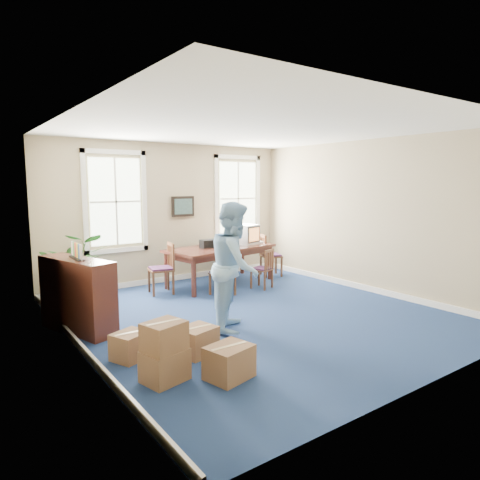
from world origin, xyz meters
TOP-DOWN VIEW (x-y plane):
  - floor at (0.00, 0.00)m, footprint 6.50×6.50m
  - ceiling at (0.00, 0.00)m, footprint 6.50×6.50m
  - wall_back at (0.00, 3.25)m, footprint 6.50×0.00m
  - wall_front at (0.00, -3.25)m, footprint 6.50×0.00m
  - wall_left at (-3.00, 0.00)m, footprint 0.00×6.50m
  - wall_right at (3.00, 0.00)m, footprint 0.00×6.50m
  - baseboard_back at (0.00, 3.22)m, footprint 6.00×0.04m
  - baseboard_left at (-2.97, 0.00)m, footprint 0.04×6.50m
  - baseboard_right at (2.97, 0.00)m, footprint 0.04×6.50m
  - window_left at (-1.30, 3.23)m, footprint 1.40×0.12m
  - window_right at (1.90, 3.23)m, footprint 1.40×0.12m
  - wall_picture at (0.30, 3.20)m, footprint 0.58×0.06m
  - conference_table at (0.76, 2.29)m, footprint 2.67×1.53m
  - crt_tv at (1.51, 2.34)m, footprint 0.64×0.68m
  - game_console at (1.85, 2.29)m, footprint 0.15×0.19m
  - equipment_bag at (0.48, 2.34)m, footprint 0.37×0.25m
  - chair_near_left at (0.25, 1.43)m, footprint 0.46×0.46m
  - chair_near_right at (1.28, 1.43)m, footprint 0.51×0.51m
  - chair_end_left at (-0.73, 2.29)m, footprint 0.56×0.56m
  - chair_end_right at (2.25, 2.29)m, footprint 0.60×0.60m
  - man at (-0.69, -0.36)m, footprint 1.22×1.24m
  - credenza at (-2.75, 0.98)m, footprint 0.85×1.56m
  - brochure_rack at (-2.73, 0.98)m, footprint 0.32×0.59m
  - potted_plant at (-2.32, 2.66)m, footprint 1.52×1.43m
  - cardboard_boxes at (-2.22, -1.32)m, footprint 1.65×1.65m

SIDE VIEW (x-z plane):
  - floor at x=0.00m, z-range 0.00..0.00m
  - baseboard_back at x=0.00m, z-range 0.00..0.12m
  - baseboard_left at x=-2.97m, z-range 0.00..0.12m
  - baseboard_right at x=2.97m, z-range 0.00..0.12m
  - cardboard_boxes at x=-2.22m, z-range 0.00..0.75m
  - conference_table at x=0.76m, z-range 0.00..0.86m
  - chair_near_right at x=1.28m, z-range 0.00..0.87m
  - chair_near_left at x=0.25m, z-range 0.00..0.95m
  - chair_end_right at x=2.25m, z-range 0.00..1.04m
  - chair_end_left at x=-0.73m, z-range 0.00..1.06m
  - credenza at x=-2.75m, z-range 0.00..1.18m
  - potted_plant at x=-2.32m, z-range 0.00..1.37m
  - game_console at x=1.85m, z-range 0.86..0.90m
  - equipment_bag at x=0.48m, z-range 0.86..1.04m
  - man at x=-0.69m, z-range 0.00..2.01m
  - crt_tv at x=1.51m, z-range 0.86..1.32m
  - brochure_rack at x=-2.73m, z-range 1.18..1.44m
  - wall_back at x=0.00m, z-range -1.65..4.85m
  - wall_front at x=0.00m, z-range -1.65..4.85m
  - wall_left at x=-3.00m, z-range -1.65..4.85m
  - wall_right at x=3.00m, z-range -1.65..4.85m
  - wall_picture at x=0.30m, z-range 1.51..1.99m
  - window_left at x=-1.30m, z-range 0.80..3.00m
  - window_right at x=1.90m, z-range 0.80..3.00m
  - ceiling at x=0.00m, z-range 3.20..3.20m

